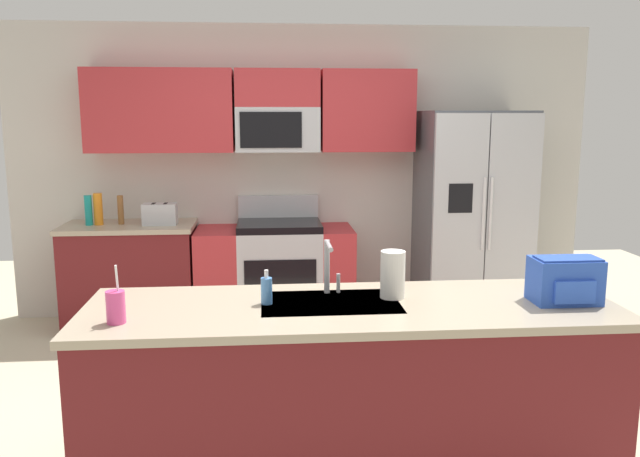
# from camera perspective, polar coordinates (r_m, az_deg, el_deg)

# --- Properties ---
(ground_plane) EXTENTS (9.00, 9.00, 0.00)m
(ground_plane) POSITION_cam_1_polar(r_m,az_deg,el_deg) (4.10, 0.49, -16.14)
(ground_plane) COLOR beige
(ground_plane) RESTS_ON ground
(kitchen_wall_unit) EXTENTS (5.20, 0.43, 2.60)m
(kitchen_wall_unit) POSITION_cam_1_polar(r_m,az_deg,el_deg) (5.76, -2.89, 6.71)
(kitchen_wall_unit) COLOR beige
(kitchen_wall_unit) RESTS_ON ground
(back_counter) EXTENTS (1.11, 0.63, 0.90)m
(back_counter) POSITION_cam_1_polar(r_m,az_deg,el_deg) (5.74, -16.52, -4.03)
(back_counter) COLOR maroon
(back_counter) RESTS_ON ground
(range_oven) EXTENTS (1.36, 0.61, 1.10)m
(range_oven) POSITION_cam_1_polar(r_m,az_deg,el_deg) (5.63, -4.02, -4.00)
(range_oven) COLOR #B7BABF
(range_oven) RESTS_ON ground
(refrigerator) EXTENTS (0.90, 0.76, 1.85)m
(refrigerator) POSITION_cam_1_polar(r_m,az_deg,el_deg) (5.75, 13.43, 0.95)
(refrigerator) COLOR #4C4F54
(refrigerator) RESTS_ON ground
(island_counter) EXTENTS (2.60, 0.82, 0.90)m
(island_counter) POSITION_cam_1_polar(r_m,az_deg,el_deg) (3.29, 2.76, -14.27)
(island_counter) COLOR maroon
(island_counter) RESTS_ON ground
(toaster) EXTENTS (0.28, 0.16, 0.18)m
(toaster) POSITION_cam_1_polar(r_m,az_deg,el_deg) (5.54, -14.13, 1.27)
(toaster) COLOR #B7BABF
(toaster) RESTS_ON back_counter
(pepper_mill) EXTENTS (0.05, 0.05, 0.25)m
(pepper_mill) POSITION_cam_1_polar(r_m,az_deg,el_deg) (5.65, -17.41, 1.60)
(pepper_mill) COLOR brown
(pepper_mill) RESTS_ON back_counter
(bottle_orange) EXTENTS (0.07, 0.07, 0.27)m
(bottle_orange) POSITION_cam_1_polar(r_m,az_deg,el_deg) (5.68, -19.24, 1.66)
(bottle_orange) COLOR orange
(bottle_orange) RESTS_ON back_counter
(bottle_teal) EXTENTS (0.06, 0.06, 0.25)m
(bottle_teal) POSITION_cam_1_polar(r_m,az_deg,el_deg) (5.68, -20.01, 1.54)
(bottle_teal) COLOR teal
(bottle_teal) RESTS_ON back_counter
(sink_faucet) EXTENTS (0.08, 0.21, 0.28)m
(sink_faucet) POSITION_cam_1_polar(r_m,az_deg,el_deg) (3.26, 0.77, -3.06)
(sink_faucet) COLOR #B7BABF
(sink_faucet) RESTS_ON island_counter
(drink_cup_pink) EXTENTS (0.08, 0.08, 0.27)m
(drink_cup_pink) POSITION_cam_1_polar(r_m,az_deg,el_deg) (2.98, -17.81, -6.68)
(drink_cup_pink) COLOR #EA4C93
(drink_cup_pink) RESTS_ON island_counter
(soap_dispenser) EXTENTS (0.06, 0.06, 0.17)m
(soap_dispenser) POSITION_cam_1_polar(r_m,az_deg,el_deg) (3.13, -4.81, -5.53)
(soap_dispenser) COLOR #4C8CD8
(soap_dispenser) RESTS_ON island_counter
(paper_towel_roll) EXTENTS (0.12, 0.12, 0.24)m
(paper_towel_roll) POSITION_cam_1_polar(r_m,az_deg,el_deg) (3.24, 6.53, -4.11)
(paper_towel_roll) COLOR white
(paper_towel_roll) RESTS_ON island_counter
(backpack) EXTENTS (0.32, 0.22, 0.23)m
(backpack) POSITION_cam_1_polar(r_m,az_deg,el_deg) (3.36, 21.10, -4.26)
(backpack) COLOR blue
(backpack) RESTS_ON island_counter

